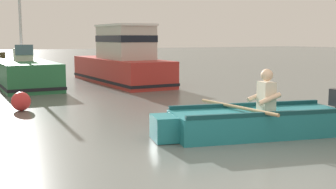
% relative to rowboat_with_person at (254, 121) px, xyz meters
% --- Properties ---
extents(ground_plane, '(120.00, 120.00, 0.00)m').
position_rel_rowboat_with_person_xyz_m(ground_plane, '(-1.42, -1.46, -0.25)').
color(ground_plane, slate).
extents(rowboat_with_person, '(3.70, 2.14, 1.19)m').
position_rel_rowboat_with_person_xyz_m(rowboat_with_person, '(0.00, 0.00, 0.00)').
color(rowboat_with_person, '#1E727A').
rests_on(rowboat_with_person, ground).
extents(moored_boat_green, '(1.94, 5.99, 3.47)m').
position_rel_rowboat_with_person_xyz_m(moored_boat_green, '(-2.14, 10.34, 0.19)').
color(moored_boat_green, '#287042').
rests_on(moored_boat_green, ground).
extents(moored_boat_red, '(1.81, 6.10, 2.23)m').
position_rel_rowboat_with_person_xyz_m(moored_boat_red, '(1.37, 9.37, 0.57)').
color(moored_boat_red, '#B72D28').
rests_on(moored_boat_red, ground).
extents(mooring_buoy, '(0.46, 0.46, 0.46)m').
position_rel_rowboat_with_person_xyz_m(mooring_buoy, '(-3.18, 4.71, -0.02)').
color(mooring_buoy, red).
rests_on(mooring_buoy, ground).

